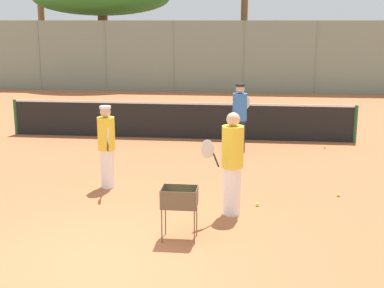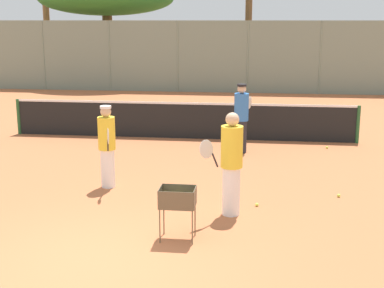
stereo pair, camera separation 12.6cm
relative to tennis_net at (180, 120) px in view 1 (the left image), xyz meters
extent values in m
plane|color=#B7663D|center=(0.00, -8.26, -0.56)|extent=(80.00, 80.00, 0.00)
cylinder|color=#26592D|center=(-5.01, 0.00, -0.02)|extent=(0.10, 0.10, 1.07)
cylinder|color=#26592D|center=(5.01, 0.00, -0.02)|extent=(0.10, 0.10, 1.07)
cube|color=black|center=(0.00, 0.00, -0.05)|extent=(10.02, 0.01, 1.01)
cube|color=white|center=(0.00, 0.00, 0.48)|extent=(10.02, 0.02, 0.06)
cylinder|color=gray|center=(-8.34, 10.27, 1.13)|extent=(0.08, 0.08, 3.37)
cylinder|color=gray|center=(-5.00, 10.27, 1.13)|extent=(0.08, 0.08, 3.37)
cylinder|color=gray|center=(-1.67, 10.27, 1.13)|extent=(0.08, 0.08, 3.37)
cylinder|color=gray|center=(1.67, 10.27, 1.13)|extent=(0.08, 0.08, 3.37)
cylinder|color=gray|center=(5.00, 10.27, 1.13)|extent=(0.08, 0.08, 3.37)
cube|color=gray|center=(0.00, 10.27, 1.13)|extent=(23.34, 0.01, 3.37)
cylinder|color=brown|center=(1.58, 14.51, 2.75)|extent=(0.36, 0.36, 6.61)
cylinder|color=brown|center=(-10.39, 16.00, 2.40)|extent=(0.37, 0.37, 5.93)
cylinder|color=brown|center=(-5.98, 13.52, 1.24)|extent=(0.53, 0.53, 3.60)
cylinder|color=#26262D|center=(1.78, -1.50, -0.13)|extent=(0.30, 0.30, 0.85)
cylinder|color=blue|center=(1.78, -1.50, 0.65)|extent=(0.37, 0.37, 0.71)
sphere|color=#DBB28C|center=(1.78, -1.50, 1.12)|extent=(0.23, 0.23, 0.23)
cylinder|color=black|center=(1.78, -1.50, 1.21)|extent=(0.24, 0.24, 0.06)
cylinder|color=black|center=(1.91, -1.16, 0.47)|extent=(0.08, 0.15, 0.27)
ellipsoid|color=silver|center=(1.98, -0.99, 0.69)|extent=(0.17, 0.38, 0.43)
cylinder|color=white|center=(1.76, -6.13, -0.12)|extent=(0.31, 0.31, 0.88)
cylinder|color=yellow|center=(1.76, -6.13, 0.69)|extent=(0.39, 0.39, 0.73)
sphere|color=#DBB28C|center=(1.76, -6.13, 1.18)|extent=(0.24, 0.24, 0.24)
cylinder|color=black|center=(1.49, -6.39, 0.51)|extent=(0.13, 0.12, 0.27)
ellipsoid|color=silver|center=(1.35, -6.51, 0.73)|extent=(0.31, 0.29, 0.43)
cylinder|color=white|center=(-0.86, -4.83, -0.15)|extent=(0.29, 0.29, 0.81)
cylinder|color=yellow|center=(-0.86, -4.83, 0.59)|extent=(0.35, 0.35, 0.67)
sphere|color=#DBB28C|center=(-0.86, -4.83, 1.03)|extent=(0.22, 0.22, 0.22)
cylinder|color=white|center=(-0.86, -4.83, 1.13)|extent=(0.23, 0.23, 0.05)
cylinder|color=black|center=(-0.74, -5.17, 0.42)|extent=(0.08, 0.15, 0.27)
ellipsoid|color=silver|center=(-0.68, -5.33, 0.64)|extent=(0.16, 0.38, 0.43)
cylinder|color=brown|center=(0.73, -7.54, -0.28)|extent=(0.02, 0.02, 0.56)
cylinder|color=brown|center=(1.24, -7.54, -0.28)|extent=(0.02, 0.02, 0.56)
cylinder|color=brown|center=(0.73, -7.18, -0.28)|extent=(0.02, 0.02, 0.56)
cylinder|color=brown|center=(1.24, -7.18, -0.28)|extent=(0.02, 0.02, 0.56)
cube|color=brown|center=(0.99, -7.36, 0.00)|extent=(0.55, 0.40, 0.01)
cube|color=brown|center=(0.99, -7.56, 0.15)|extent=(0.55, 0.01, 0.30)
cube|color=brown|center=(0.99, -7.16, 0.15)|extent=(0.55, 0.01, 0.30)
cube|color=brown|center=(0.71, -7.36, 0.15)|extent=(0.01, 0.40, 0.30)
cube|color=brown|center=(1.26, -7.36, 0.15)|extent=(0.01, 0.40, 0.30)
sphere|color=#D1E54C|center=(0.92, -7.48, 0.04)|extent=(0.07, 0.07, 0.07)
sphere|color=#D1E54C|center=(1.20, -7.48, 0.09)|extent=(0.07, 0.07, 0.07)
sphere|color=#D1E54C|center=(1.05, -7.34, 0.09)|extent=(0.07, 0.07, 0.07)
sphere|color=#D1E54C|center=(0.95, -7.44, 0.09)|extent=(0.07, 0.07, 0.07)
sphere|color=#D1E54C|center=(1.01, -7.50, 0.09)|extent=(0.07, 0.07, 0.07)
sphere|color=#D1E54C|center=(0.78, -7.27, 0.09)|extent=(0.07, 0.07, 0.07)
sphere|color=#D1E54C|center=(1.19, -7.36, 0.04)|extent=(0.07, 0.07, 0.07)
sphere|color=#D1E54C|center=(1.20, -7.21, 0.09)|extent=(0.07, 0.07, 0.07)
sphere|color=#D1E54C|center=(0.94, -7.28, 0.09)|extent=(0.07, 0.07, 0.07)
sphere|color=#D1E54C|center=(1.04, -7.32, 0.04)|extent=(0.07, 0.07, 0.07)
sphere|color=#D1E54C|center=(1.12, -7.26, 0.04)|extent=(0.07, 0.07, 0.07)
sphere|color=#D1E54C|center=(0.94, -7.24, 0.09)|extent=(0.07, 0.07, 0.07)
sphere|color=#D1E54C|center=(0.84, -7.36, 0.09)|extent=(0.07, 0.07, 0.07)
sphere|color=#D1E54C|center=(2.23, -5.65, -0.53)|extent=(0.07, 0.07, 0.07)
sphere|color=#D1E54C|center=(4.09, -0.79, -0.53)|extent=(0.07, 0.07, 0.07)
sphere|color=#D1E54C|center=(3.83, -4.92, -0.53)|extent=(0.07, 0.07, 0.07)
sphere|color=#D1E54C|center=(1.61, -3.33, -0.53)|extent=(0.07, 0.07, 0.07)
camera|label=1|loc=(2.06, -15.23, 2.86)|focal=50.00mm
camera|label=2|loc=(2.19, -15.21, 2.86)|focal=50.00mm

